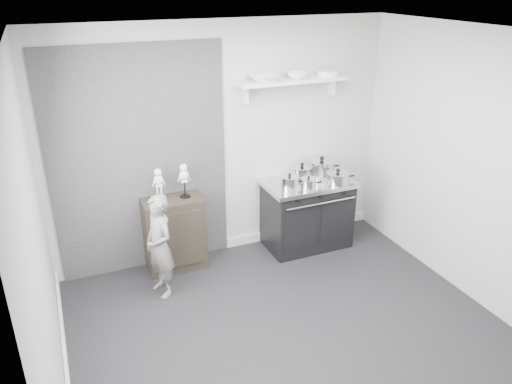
{
  "coord_description": "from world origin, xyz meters",
  "views": [
    {
      "loc": [
        -1.78,
        -3.33,
        3.11
      ],
      "look_at": [
        0.04,
        0.95,
        1.08
      ],
      "focal_mm": 35.0,
      "sensor_mm": 36.0,
      "label": 1
    }
  ],
  "objects": [
    {
      "name": "room_shell",
      "position": [
        -0.09,
        0.15,
        1.64
      ],
      "size": [
        4.02,
        3.62,
        2.71
      ],
      "color": "#B8B7B5",
      "rests_on": "ground"
    },
    {
      "name": "bowl_large",
      "position": [
        0.43,
        1.67,
        2.08
      ],
      "size": [
        0.32,
        0.32,
        0.08
      ],
      "primitive_type": "imported",
      "color": "white",
      "rests_on": "wall_shelf"
    },
    {
      "name": "pot_front_left",
      "position": [
        0.64,
        1.37,
        0.93
      ],
      "size": [
        0.3,
        0.21,
        0.19
      ],
      "color": "silver",
      "rests_on": "stove"
    },
    {
      "name": "bowl_small",
      "position": [
        0.84,
        1.67,
        2.08
      ],
      "size": [
        0.23,
        0.23,
        0.07
      ],
      "primitive_type": "imported",
      "color": "white",
      "rests_on": "wall_shelf"
    },
    {
      "name": "stove",
      "position": [
        0.94,
        1.48,
        0.43
      ],
      "size": [
        1.06,
        0.66,
        0.85
      ],
      "color": "black",
      "rests_on": "ground"
    },
    {
      "name": "child",
      "position": [
        -0.95,
        1.15,
        0.56
      ],
      "size": [
        0.37,
        0.47,
        1.12
      ],
      "primitive_type": "imported",
      "rotation": [
        0.0,
        0.0,
        -1.29
      ],
      "color": "slate",
      "rests_on": "ground"
    },
    {
      "name": "pot_back_right",
      "position": [
        1.19,
        1.61,
        0.94
      ],
      "size": [
        0.41,
        0.33,
        0.24
      ],
      "color": "silver",
      "rests_on": "stove"
    },
    {
      "name": "side_cabinet",
      "position": [
        -0.68,
        1.61,
        0.43
      ],
      "size": [
        0.66,
        0.38,
        0.85
      ],
      "primitive_type": "cube",
      "color": "black",
      "rests_on": "ground"
    },
    {
      "name": "ground",
      "position": [
        0.0,
        0.0,
        0.0
      ],
      "size": [
        4.0,
        4.0,
        0.0
      ],
      "primitive_type": "plane",
      "color": "black",
      "rests_on": "ground"
    },
    {
      "name": "pot_front_right",
      "position": [
        1.23,
        1.3,
        0.92
      ],
      "size": [
        0.37,
        0.28,
        0.18
      ],
      "color": "silver",
      "rests_on": "stove"
    },
    {
      "name": "plate_stack",
      "position": [
        1.24,
        1.67,
        2.07
      ],
      "size": [
        0.24,
        0.24,
        0.06
      ],
      "primitive_type": "cylinder",
      "color": "white",
      "rests_on": "wall_shelf"
    },
    {
      "name": "wall_shelf",
      "position": [
        0.8,
        1.68,
        2.01
      ],
      "size": [
        1.3,
        0.26,
        0.24
      ],
      "color": "silver",
      "rests_on": "room_shell"
    },
    {
      "name": "pot_front_center",
      "position": [
        0.84,
        1.29,
        0.91
      ],
      "size": [
        0.27,
        0.18,
        0.15
      ],
      "color": "silver",
      "rests_on": "stove"
    },
    {
      "name": "pot_back_left",
      "position": [
        0.92,
        1.61,
        0.93
      ],
      "size": [
        0.35,
        0.27,
        0.2
      ],
      "color": "silver",
      "rests_on": "stove"
    },
    {
      "name": "skeleton_full",
      "position": [
        -0.81,
        1.61,
        1.07
      ],
      "size": [
        0.12,
        0.08,
        0.43
      ],
      "primitive_type": null,
      "color": "white",
      "rests_on": "side_cabinet"
    },
    {
      "name": "skeleton_torso",
      "position": [
        -0.53,
        1.61,
        1.08
      ],
      "size": [
        0.12,
        0.08,
        0.45
      ],
      "primitive_type": null,
      "color": "white",
      "rests_on": "side_cabinet"
    }
  ]
}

